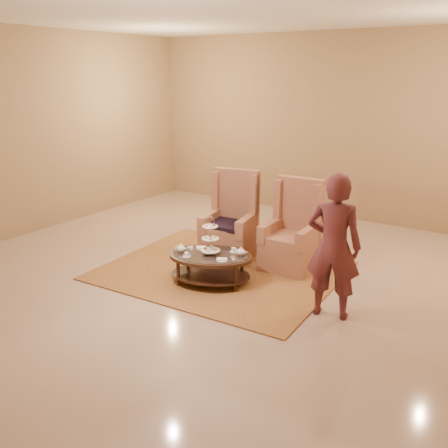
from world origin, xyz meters
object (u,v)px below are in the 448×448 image
Objects in this scene: armchair_left at (231,228)px; armchair_right at (293,239)px; tea_table at (211,260)px; person at (333,246)px.

armchair_right is (0.99, 0.12, -0.02)m from armchair_left.
person is at bearing -18.20° from tea_table.
tea_table is 1.77m from person.
armchair_left reaches higher than armchair_right.
person reaches higher than armchair_left.
armchair_right is at bearing -58.98° from person.
armchair_right is 0.76× the size of person.
tea_table is at bearing -10.83° from person.
tea_table is 1.11m from armchair_left.
tea_table is 0.77× the size of person.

